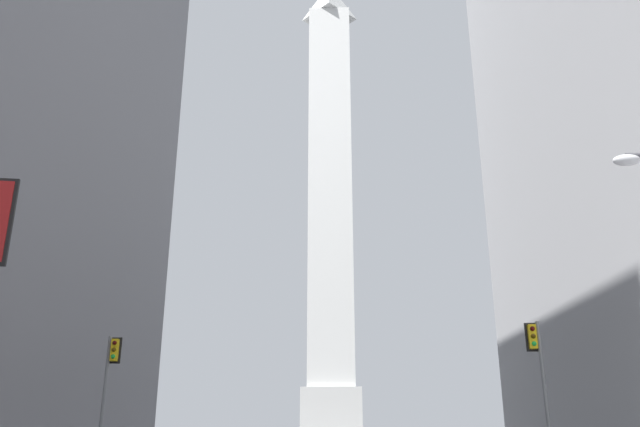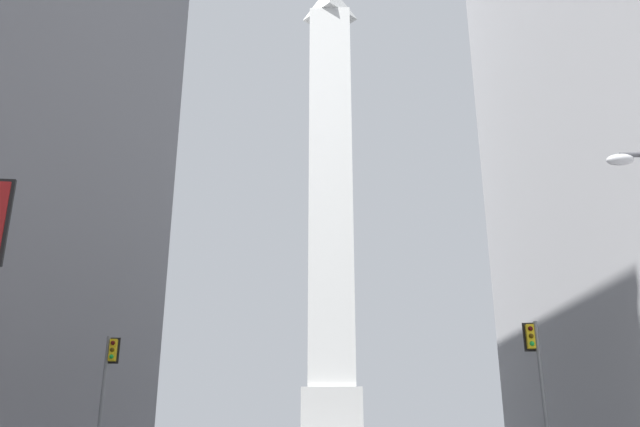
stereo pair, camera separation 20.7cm
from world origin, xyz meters
name	(u,v)px [view 2 (the right image)]	position (x,y,z in m)	size (l,w,h in m)	color
obelisk	(331,193)	(0.00, 90.15, 36.64)	(8.46, 8.46, 76.57)	silver
traffic_light_mid_right	(537,368)	(10.44, 27.12, 4.06)	(0.76, 0.52, 6.17)	slate
traffic_light_mid_left	(107,377)	(-10.31, 29.73, 3.91)	(0.76, 0.52, 5.93)	slate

